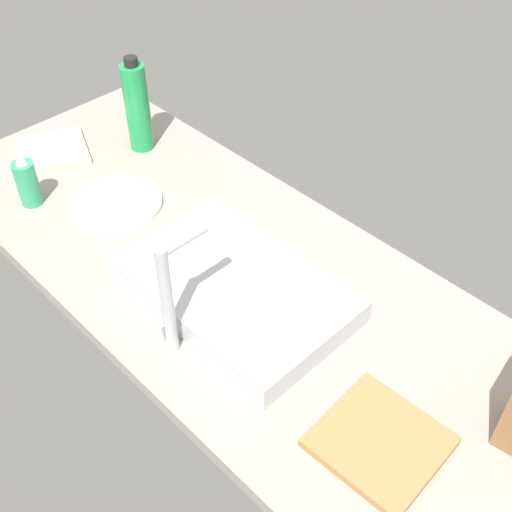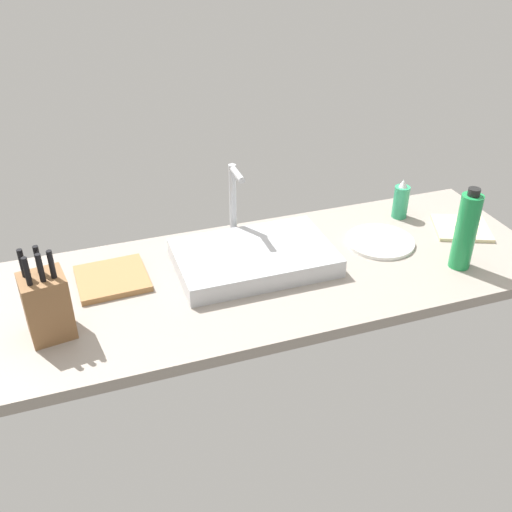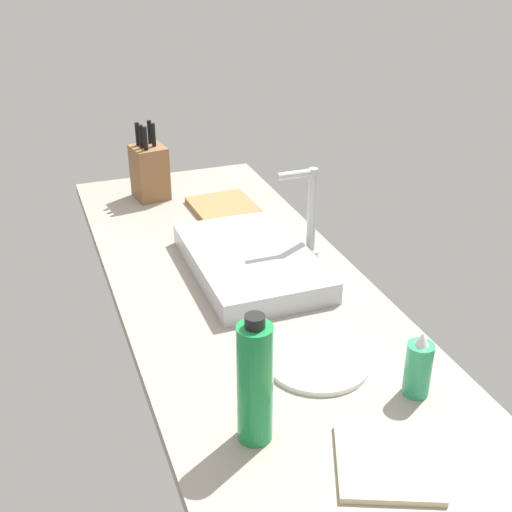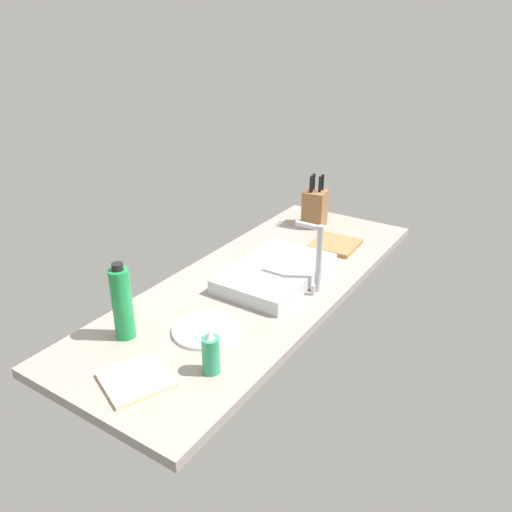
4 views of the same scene
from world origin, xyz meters
TOP-DOWN VIEW (x-y plane):
  - countertop_slab at (0.00, 0.00)cm, footprint 172.34×64.26cm
  - sink_basin at (-4.60, 4.70)cm, footprint 47.71×30.48cm
  - faucet at (-5.47, 21.55)cm, footprint 5.50×11.26cm
  - cutting_board at (-47.29, 10.42)cm, footprint 21.22×20.53cm
  - soap_bottle at (54.70, 18.47)cm, footprint 5.37×5.37cm
  - water_bottle at (55.36, -16.09)cm, footprint 6.48×6.48cm
  - dinner_plate at (39.16, 4.18)cm, footprint 22.49×22.49cm
  - dish_towel at (70.06, 3.13)cm, footprint 23.46×23.21cm

SIDE VIEW (x-z plane):
  - countertop_slab at x=0.00cm, z-range 0.00..3.50cm
  - dinner_plate at x=39.16cm, z-range 3.50..4.70cm
  - dish_towel at x=70.06cm, z-range 3.50..4.70cm
  - cutting_board at x=-47.29cm, z-range 3.50..5.30cm
  - sink_basin at x=-4.60cm, z-range 3.50..9.32cm
  - soap_bottle at x=54.70cm, z-range 2.59..17.01cm
  - water_bottle at x=55.36cm, z-range 2.75..29.08cm
  - faucet at x=-5.47cm, z-range 5.36..31.96cm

